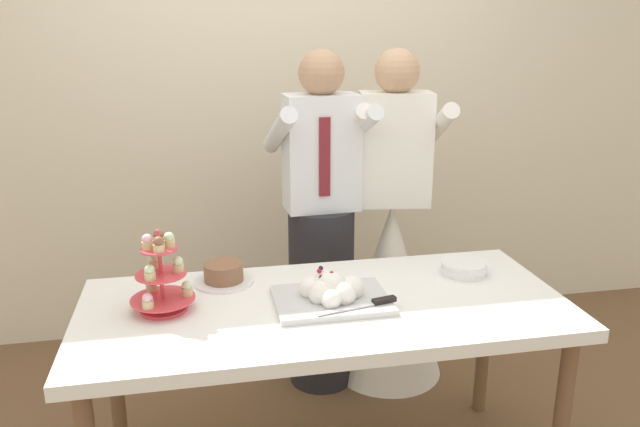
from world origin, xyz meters
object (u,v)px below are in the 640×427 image
at_px(round_cake, 224,274).
at_px(person_bride, 390,267).
at_px(main_cake_tray, 332,293).
at_px(plate_stack, 464,267).
at_px(dessert_table, 325,321).
at_px(cupcake_stand, 161,278).
at_px(person_groom, 321,243).

relative_size(round_cake, person_bride, 0.14).
relative_size(main_cake_tray, plate_stack, 2.27).
relative_size(plate_stack, person_bride, 0.12).
relative_size(dessert_table, round_cake, 7.50).
relative_size(cupcake_stand, person_groom, 0.18).
distance_m(dessert_table, person_groom, 0.74).
bearing_deg(dessert_table, cupcake_stand, 174.89).
distance_m(dessert_table, cupcake_stand, 0.62).
height_order(round_cake, person_groom, person_groom).
bearing_deg(dessert_table, plate_stack, 14.63).
bearing_deg(plate_stack, person_groom, 130.73).
relative_size(cupcake_stand, person_bride, 0.18).
relative_size(main_cake_tray, person_groom, 0.26).
relative_size(cupcake_stand, round_cake, 1.27).
bearing_deg(round_cake, person_bride, 29.51).
xyz_separation_m(main_cake_tray, round_cake, (-0.38, 0.27, -0.01)).
bearing_deg(person_bride, dessert_table, -123.51).
xyz_separation_m(round_cake, person_bride, (0.85, 0.48, -0.23)).
bearing_deg(round_cake, dessert_table, -36.37).
height_order(person_groom, person_bride, same).
distance_m(person_groom, person_bride, 0.40).
relative_size(cupcake_stand, main_cake_tray, 0.70).
bearing_deg(main_cake_tray, dessert_table, 156.77).
bearing_deg(round_cake, cupcake_stand, -136.97).
bearing_deg(person_bride, round_cake, -150.49).
bearing_deg(person_groom, person_bride, 2.65).
bearing_deg(person_bride, cupcake_stand, -147.25).
height_order(cupcake_stand, main_cake_tray, cupcake_stand).
xyz_separation_m(cupcake_stand, person_bride, (1.08, 0.69, -0.32)).
bearing_deg(dessert_table, round_cake, 143.63).
distance_m(dessert_table, plate_stack, 0.65).
bearing_deg(person_groom, dessert_table, -100.32).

